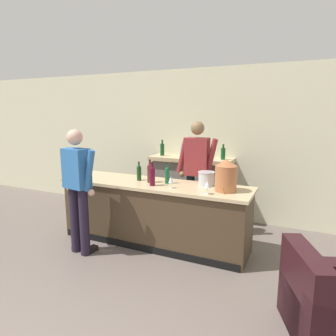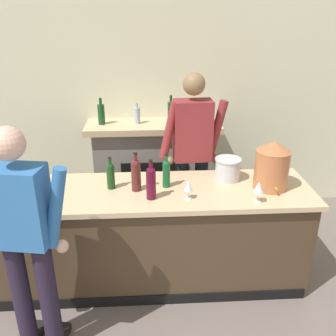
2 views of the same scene
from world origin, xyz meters
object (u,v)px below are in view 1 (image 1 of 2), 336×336
object	(u,v)px
wine_bottle_rose_blush	(150,172)
wine_bottle_burgundy_dark	(139,172)
person_customer	(78,187)
person_bartender	(197,173)
potted_plant_corner	(76,192)
wine_bottle_riesling_slim	(152,175)
wine_bottle_cabernet_heavy	(167,174)
ice_bucket_steel	(206,179)
copper_dispenser	(226,175)
wine_glass_front_left	(171,180)
wine_glass_mid_counter	(77,171)
armchair_black	(335,309)
wine_glass_back_row	(207,185)
fireplace_stone	(191,187)

from	to	relation	value
wine_bottle_rose_blush	wine_bottle_burgundy_dark	distance (m)	0.22
person_customer	person_bartender	bearing A→B (deg)	45.73
potted_plant_corner	wine_bottle_riesling_slim	bearing A→B (deg)	-25.85
person_bartender	wine_bottle_cabernet_heavy	bearing A→B (deg)	-119.94
wine_bottle_riesling_slim	ice_bucket_steel	bearing A→B (deg)	25.36
potted_plant_corner	wine_bottle_riesling_slim	distance (m)	2.96
copper_dispenser	wine_glass_front_left	size ratio (longest dim) A/B	2.63
wine_glass_mid_counter	wine_bottle_rose_blush	bearing A→B (deg)	13.76
wine_glass_front_left	ice_bucket_steel	bearing A→B (deg)	41.40
copper_dispenser	wine_glass_mid_counter	distance (m)	2.29
armchair_black	wine_bottle_cabernet_heavy	world-z (taller)	wine_bottle_cabernet_heavy
wine_bottle_burgundy_dark	wine_glass_back_row	bearing A→B (deg)	-15.05
wine_glass_back_row	fireplace_stone	bearing A→B (deg)	117.49
ice_bucket_steel	wine_bottle_rose_blush	xyz separation A→B (m)	(-0.82, -0.17, 0.05)
potted_plant_corner	copper_dispenser	bearing A→B (deg)	-17.15
wine_bottle_riesling_slim	wine_bottle_rose_blush	distance (m)	0.20
armchair_black	wine_bottle_cabernet_heavy	size ratio (longest dim) A/B	3.58
wine_glass_back_row	copper_dispenser	bearing A→B (deg)	54.34
potted_plant_corner	person_bartender	bearing A→B (deg)	-10.25
potted_plant_corner	person_customer	size ratio (longest dim) A/B	0.43
potted_plant_corner	wine_bottle_burgundy_dark	bearing A→B (deg)	-24.93
wine_glass_back_row	wine_glass_mid_counter	distance (m)	2.10
wine_bottle_burgundy_dark	copper_dispenser	bearing A→B (deg)	-3.13
ice_bucket_steel	wine_bottle_riesling_slim	distance (m)	0.77
fireplace_stone	wine_bottle_riesling_slim	bearing A→B (deg)	-92.08
person_customer	wine_glass_mid_counter	size ratio (longest dim) A/B	9.66
fireplace_stone	wine_bottle_burgundy_dark	size ratio (longest dim) A/B	5.29
armchair_black	potted_plant_corner	xyz separation A→B (m)	(-4.83, 2.16, -0.02)
potted_plant_corner	person_bartender	world-z (taller)	person_bartender
person_bartender	wine_glass_back_row	bearing A→B (deg)	-62.07
fireplace_stone	ice_bucket_steel	xyz separation A→B (m)	(0.64, -1.09, 0.45)
ice_bucket_steel	wine_glass_mid_counter	xyz separation A→B (m)	(-1.95, -0.45, 0.03)
wine_glass_back_row	wine_glass_mid_counter	world-z (taller)	wine_glass_mid_counter
potted_plant_corner	ice_bucket_steel	xyz separation A→B (m)	(3.24, -0.91, 0.78)
wine_bottle_riesling_slim	wine_glass_mid_counter	distance (m)	1.26
copper_dispenser	ice_bucket_steel	distance (m)	0.40
wine_bottle_cabernet_heavy	wine_glass_front_left	distance (m)	0.28
person_customer	wine_bottle_burgundy_dark	bearing A→B (deg)	57.92
fireplace_stone	person_customer	size ratio (longest dim) A/B	0.88
armchair_black	person_bartender	distance (m)	2.59
copper_dispenser	wine_bottle_riesling_slim	distance (m)	1.03
ice_bucket_steel	wine_bottle_riesling_slim	xyz separation A→B (m)	(-0.69, -0.33, 0.05)
ice_bucket_steel	wine_bottle_rose_blush	world-z (taller)	wine_bottle_rose_blush
wine_bottle_riesling_slim	wine_glass_front_left	xyz separation A→B (m)	(0.30, -0.02, -0.04)
wine_glass_mid_counter	wine_glass_front_left	size ratio (longest dim) A/B	1.12
wine_bottle_rose_blush	copper_dispenser	bearing A→B (deg)	-1.25
wine_bottle_cabernet_heavy	wine_glass_back_row	size ratio (longest dim) A/B	1.73
wine_bottle_riesling_slim	wine_bottle_cabernet_heavy	bearing A→B (deg)	57.40
wine_glass_mid_counter	fireplace_stone	bearing A→B (deg)	49.58
ice_bucket_steel	wine_glass_mid_counter	distance (m)	2.00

